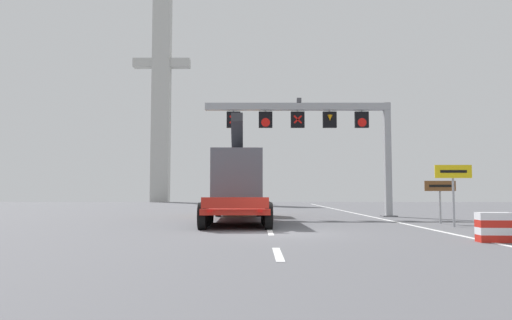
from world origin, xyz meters
The scene contains 9 objects.
ground centered at (0.00, 0.00, 0.00)m, with size 112.00×112.00×0.00m, color #5B5B60.
lane_markings centered at (-0.40, 22.16, 0.01)m, with size 0.20×58.92×0.01m.
edge_line_right centered at (6.20, 12.00, 0.01)m, with size 0.20×63.00×0.01m, color silver.
overhead_lane_gantry centered at (3.19, 11.91, 5.80)m, with size 11.95×0.90×7.46m.
heavy_haul_truck_red centered at (-1.95, 9.03, 1.99)m, with size 3.28×14.11×5.30m.
exit_sign_yellow centered at (7.75, 3.12, 2.09)m, with size 1.63×0.15×2.72m.
tourist_info_sign_brown centered at (7.98, 5.24, 1.58)m, with size 1.50×0.15×2.07m.
crash_barrier_striped centered at (6.33, -3.19, 0.45)m, with size 1.03×0.56×0.90m.
bridge_pylon_distant centered at (-15.98, 56.41, 18.17)m, with size 9.00×2.00×35.56m.
Camera 1 is at (-0.94, -17.67, 1.52)m, focal length 33.16 mm.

